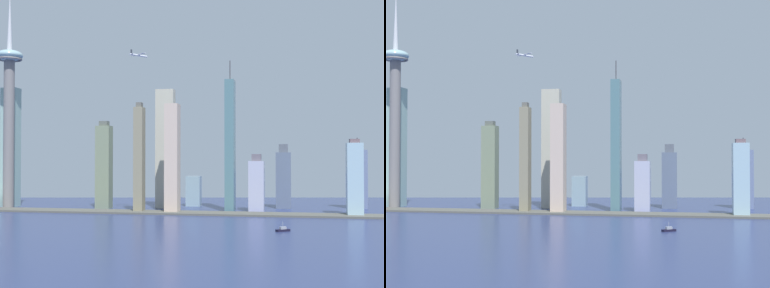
% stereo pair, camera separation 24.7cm
% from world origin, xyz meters
% --- Properties ---
extents(waterfront_pier, '(719.07, 41.38, 2.36)m').
position_xyz_m(waterfront_pier, '(0.00, 491.74, 1.18)').
color(waterfront_pier, '#54544D').
rests_on(waterfront_pier, ground).
extents(observation_tower, '(37.89, 37.89, 314.94)m').
position_xyz_m(observation_tower, '(-232.92, 516.30, 155.11)').
color(observation_tower, slate).
rests_on(observation_tower, ground).
extents(skyscraper_0, '(12.39, 26.15, 205.38)m').
position_xyz_m(skyscraper_0, '(83.74, 535.07, 89.38)').
color(skyscraper_0, slate).
rests_on(skyscraper_0, ground).
extents(skyscraper_1, '(19.52, 22.29, 96.08)m').
position_xyz_m(skyscraper_1, '(243.34, 501.00, 46.50)').
color(skyscraper_1, '#9FC2D1').
rests_on(skyscraper_1, ground).
extents(skyscraper_2, '(17.51, 21.88, 143.85)m').
position_xyz_m(skyscraper_2, '(11.07, 499.83, 71.93)').
color(skyscraper_2, beige).
rests_on(skyscraper_2, ground).
extents(skyscraper_3, '(16.63, 21.40, 62.88)m').
position_xyz_m(skyscraper_3, '(-289.60, 600.33, 28.42)').
color(skyscraper_3, '#A0B9AE').
rests_on(skyscraper_3, ground).
extents(skyscraper_4, '(21.29, 19.30, 45.06)m').
position_xyz_m(skyscraper_4, '(20.46, 605.36, 22.53)').
color(skyscraper_4, '#8FAEBB').
rests_on(skyscraper_4, ground).
extents(skyscraper_5, '(21.38, 21.27, 92.26)m').
position_xyz_m(skyscraper_5, '(154.16, 594.23, 42.50)').
color(skyscraper_5, slate).
rests_on(skyscraper_5, ground).
extents(skyscraper_6, '(12.17, 16.74, 146.51)m').
position_xyz_m(skyscraper_6, '(-33.79, 498.33, 71.19)').
color(skyscraper_6, gray).
rests_on(skyscraper_6, ground).
extents(skyscraper_7, '(26.36, 16.84, 171.52)m').
position_xyz_m(skyscraper_7, '(-13.76, 564.92, 85.76)').
color(skyscraper_7, '#BAB6A2').
rests_on(skyscraper_7, ground).
extents(skyscraper_8, '(24.20, 18.71, 187.20)m').
position_xyz_m(skyscraper_8, '(-247.73, 548.40, 88.50)').
color(skyscraper_8, '#8AAEA8').
rests_on(skyscraper_8, ground).
extents(skyscraper_9, '(20.69, 18.33, 125.45)m').
position_xyz_m(skyscraper_9, '(-100.08, 545.71, 60.54)').
color(skyscraper_9, gray).
rests_on(skyscraper_9, ground).
extents(skyscraper_10, '(27.00, 13.23, 101.43)m').
position_xyz_m(skyscraper_10, '(258.50, 607.59, 42.11)').
color(skyscraper_10, slate).
rests_on(skyscraper_10, ground).
extents(skyscraper_11, '(20.51, 27.64, 77.57)m').
position_xyz_m(skyscraper_11, '(119.22, 539.36, 35.94)').
color(skyscraper_11, '#AFB3D0').
rests_on(skyscraper_11, ground).
extents(boat_2, '(14.62, 12.58, 9.42)m').
position_xyz_m(boat_2, '(157.85, 342.35, 1.68)').
color(boat_2, black).
rests_on(boat_2, ground).
extents(airplane, '(25.27, 24.87, 7.49)m').
position_xyz_m(airplane, '(-30.57, 481.75, 207.07)').
color(airplane, silver).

